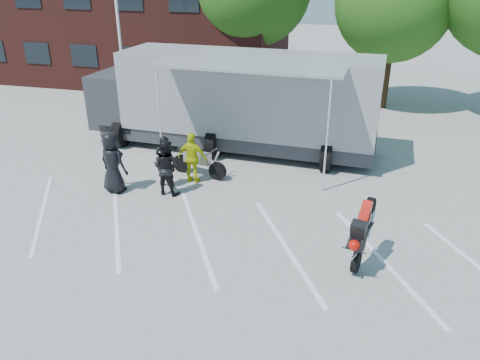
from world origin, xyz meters
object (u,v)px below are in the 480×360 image
at_px(transporter_truck, 236,148).
at_px(spectator_hivis, 192,158).
at_px(spectator_leather_a, 113,162).
at_px(spectator_leather_b, 165,161).
at_px(parked_motorcycle, 199,175).
at_px(spectator_leather_c, 166,167).
at_px(flagpole, 122,4).
at_px(tree_mid, 394,3).
at_px(stunt_bike_rider, 362,259).

height_order(transporter_truck, spectator_hivis, transporter_truck).
height_order(transporter_truck, spectator_leather_a, spectator_leather_a).
distance_m(spectator_leather_b, spectator_hivis, 0.89).
xyz_separation_m(parked_motorcycle, spectator_leather_c, (-0.51, -1.53, 0.88)).
relative_size(flagpole, tree_mid, 1.04).
height_order(transporter_truck, parked_motorcycle, transporter_truck).
relative_size(parked_motorcycle, spectator_leather_c, 1.19).
relative_size(tree_mid, transporter_truck, 0.67).
bearing_deg(transporter_truck, flagpole, 158.39).
distance_m(stunt_bike_rider, spectator_leather_a, 7.98).
relative_size(tree_mid, parked_motorcycle, 3.64).
distance_m(flagpole, parked_motorcycle, 9.04).
height_order(tree_mid, parked_motorcycle, tree_mid).
bearing_deg(tree_mid, spectator_hivis, -119.00).
bearing_deg(spectator_leather_a, parked_motorcycle, -123.99).
distance_m(parked_motorcycle, stunt_bike_rider, 6.65).
height_order(spectator_leather_a, spectator_leather_b, spectator_leather_a).
bearing_deg(tree_mid, spectator_leather_c, -118.79).
relative_size(parked_motorcycle, stunt_bike_rider, 1.17).
distance_m(spectator_leather_a, spectator_leather_b, 1.63).
bearing_deg(spectator_leather_a, tree_mid, -107.81).
relative_size(spectator_leather_a, spectator_leather_b, 1.13).
xyz_separation_m(tree_mid, spectator_leather_a, (-8.20, -12.19, -3.97)).
bearing_deg(spectator_leather_c, parked_motorcycle, -102.89).
relative_size(spectator_leather_a, spectator_leather_c, 1.11).
distance_m(stunt_bike_rider, spectator_leather_b, 6.86).
relative_size(flagpole, stunt_bike_rider, 4.42).
relative_size(stunt_bike_rider, spectator_hivis, 1.06).
height_order(stunt_bike_rider, spectator_leather_c, spectator_leather_c).
height_order(transporter_truck, spectator_leather_b, transporter_truck).
bearing_deg(spectator_hivis, transporter_truck, -95.87).
distance_m(transporter_truck, spectator_leather_c, 4.56).
xyz_separation_m(tree_mid, stunt_bike_rider, (-0.50, -14.08, -4.94)).
height_order(flagpole, spectator_hivis, flagpole).
bearing_deg(flagpole, stunt_bike_rider, -40.20).
relative_size(tree_mid, spectator_leather_a, 3.93).
distance_m(transporter_truck, parked_motorcycle, 2.87).
height_order(spectator_leather_c, spectator_hivis, spectator_leather_c).
bearing_deg(spectator_leather_b, tree_mid, -123.99).
xyz_separation_m(spectator_leather_a, spectator_leather_b, (1.43, 0.77, -0.12)).
height_order(flagpole, transporter_truck, flagpole).
relative_size(transporter_truck, spectator_leather_a, 5.90).
distance_m(tree_mid, spectator_hivis, 13.12).
xyz_separation_m(flagpole, spectator_leather_a, (3.05, -7.19, -4.08)).
xyz_separation_m(tree_mid, transporter_truck, (-5.51, -7.55, -4.94)).
xyz_separation_m(spectator_leather_b, spectator_leather_c, (0.22, -0.48, 0.02)).
height_order(transporter_truck, spectator_leather_c, transporter_truck).
bearing_deg(spectator_hivis, spectator_leather_b, 39.03).
bearing_deg(spectator_leather_a, transporter_truck, -103.92).
height_order(tree_mid, spectator_leather_b, tree_mid).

